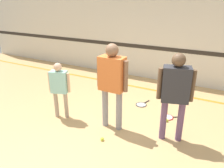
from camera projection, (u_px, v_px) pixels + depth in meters
ground_plane at (116, 136)px, 4.21m from camera, size 16.00×16.00×0.00m
wall_back at (170, 30)px, 6.46m from camera, size 16.00×0.07×3.20m
floor_stripe at (156, 91)px, 6.27m from camera, size 14.40×0.10×0.01m
person_instructor at (112, 78)px, 4.11m from camera, size 0.65×0.27×1.72m
person_student_left at (59, 85)px, 4.61m from camera, size 0.45×0.29×1.24m
person_student_right at (175, 89)px, 3.75m from camera, size 0.60×0.38×1.65m
racket_spare_on_floor at (168, 117)px, 4.85m from camera, size 0.53×0.38×0.03m
racket_second_spare at (142, 104)px, 5.43m from camera, size 0.33×0.49×0.03m
tennis_ball_near_instructor at (102, 139)px, 4.05m from camera, size 0.07×0.07×0.07m
tennis_ball_by_spare_racket at (167, 120)px, 4.68m from camera, size 0.07×0.07×0.07m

